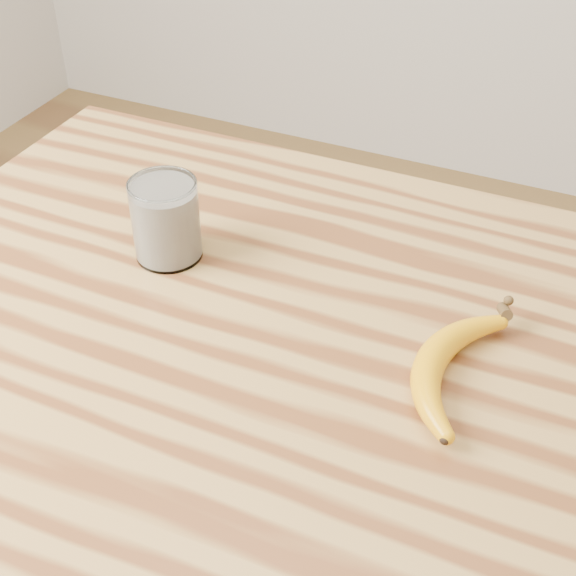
% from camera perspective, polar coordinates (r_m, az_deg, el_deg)
% --- Properties ---
extents(table, '(1.20, 0.80, 0.90)m').
position_cam_1_polar(table, '(0.99, 2.57, -9.94)').
color(table, '#AB7F41').
rests_on(table, ground).
extents(smoothie_glass, '(0.09, 0.09, 0.11)m').
position_cam_1_polar(smoothie_glass, '(1.01, -8.68, 4.76)').
color(smoothie_glass, white).
rests_on(smoothie_glass, table).
extents(banana, '(0.12, 0.29, 0.03)m').
position_cam_1_polar(banana, '(0.87, 10.13, -5.05)').
color(banana, orange).
rests_on(banana, table).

